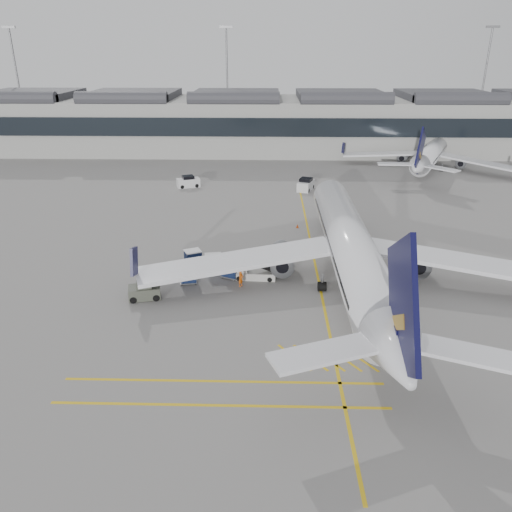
{
  "coord_description": "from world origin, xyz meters",
  "views": [
    {
      "loc": [
        4.96,
        -38.2,
        21.36
      ],
      "look_at": [
        3.92,
        2.79,
        4.0
      ],
      "focal_mm": 35.0,
      "sensor_mm": 36.0,
      "label": 1
    }
  ],
  "objects_px": {
    "ramp_agent_b": "(239,264)",
    "pushback_tug": "(144,291)",
    "belt_loader": "(254,272)",
    "baggage_cart_a": "(213,263)",
    "airliner_main": "(351,249)",
    "ramp_agent_a": "(241,278)"
  },
  "relations": [
    {
      "from": "belt_loader",
      "to": "pushback_tug",
      "type": "height_order",
      "value": "belt_loader"
    },
    {
      "from": "baggage_cart_a",
      "to": "pushback_tug",
      "type": "bearing_deg",
      "value": -143.77
    },
    {
      "from": "pushback_tug",
      "to": "ramp_agent_b",
      "type": "bearing_deg",
      "value": 20.82
    },
    {
      "from": "airliner_main",
      "to": "ramp_agent_b",
      "type": "relative_size",
      "value": 22.36
    },
    {
      "from": "belt_loader",
      "to": "baggage_cart_a",
      "type": "distance_m",
      "value": 4.35
    },
    {
      "from": "ramp_agent_a",
      "to": "ramp_agent_b",
      "type": "relative_size",
      "value": 0.82
    },
    {
      "from": "baggage_cart_a",
      "to": "ramp_agent_a",
      "type": "bearing_deg",
      "value": -57.12
    },
    {
      "from": "belt_loader",
      "to": "ramp_agent_b",
      "type": "bearing_deg",
      "value": 148.1
    },
    {
      "from": "belt_loader",
      "to": "ramp_agent_b",
      "type": "relative_size",
      "value": 2.54
    },
    {
      "from": "airliner_main",
      "to": "pushback_tug",
      "type": "xyz_separation_m",
      "value": [
        -19.16,
        -3.99,
        -2.79
      ]
    },
    {
      "from": "baggage_cart_a",
      "to": "pushback_tug",
      "type": "relative_size",
      "value": 0.64
    },
    {
      "from": "ramp_agent_b",
      "to": "airliner_main",
      "type": "bearing_deg",
      "value": 147.1
    },
    {
      "from": "ramp_agent_b",
      "to": "pushback_tug",
      "type": "xyz_separation_m",
      "value": [
        -8.36,
        -5.65,
        -0.3
      ]
    },
    {
      "from": "airliner_main",
      "to": "pushback_tug",
      "type": "distance_m",
      "value": 19.76
    },
    {
      "from": "ramp_agent_b",
      "to": "pushback_tug",
      "type": "bearing_deg",
      "value": 9.92
    },
    {
      "from": "ramp_agent_a",
      "to": "baggage_cart_a",
      "type": "bearing_deg",
      "value": 73.87
    },
    {
      "from": "belt_loader",
      "to": "airliner_main",
      "type": "bearing_deg",
      "value": -0.2
    },
    {
      "from": "belt_loader",
      "to": "baggage_cart_a",
      "type": "height_order",
      "value": "belt_loader"
    },
    {
      "from": "baggage_cart_a",
      "to": "ramp_agent_b",
      "type": "distance_m",
      "value": 2.67
    },
    {
      "from": "airliner_main",
      "to": "ramp_agent_a",
      "type": "relative_size",
      "value": 27.3
    },
    {
      "from": "airliner_main",
      "to": "baggage_cart_a",
      "type": "xyz_separation_m",
      "value": [
        -13.46,
        1.92,
        -2.49
      ]
    },
    {
      "from": "baggage_cart_a",
      "to": "pushback_tug",
      "type": "height_order",
      "value": "baggage_cart_a"
    }
  ]
}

